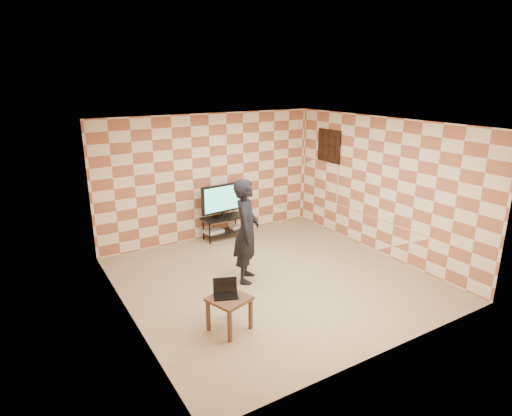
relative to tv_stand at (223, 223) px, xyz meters
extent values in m
plane|color=tan|center=(-0.13, -2.22, -0.36)|extent=(5.00, 5.00, 0.00)
cube|color=beige|center=(-0.13, 0.28, 0.99)|extent=(5.00, 0.02, 2.70)
cube|color=beige|center=(-0.13, -4.72, 0.99)|extent=(5.00, 0.02, 2.70)
cube|color=beige|center=(-2.63, -2.22, 0.99)|extent=(0.02, 5.00, 2.70)
cube|color=beige|center=(2.37, -2.22, 0.99)|extent=(0.02, 5.00, 2.70)
cube|color=white|center=(-0.13, -2.22, 2.34)|extent=(5.00, 5.00, 0.02)
cube|color=black|center=(2.34, -0.67, 1.59)|extent=(0.04, 0.72, 0.72)
cube|color=black|center=(2.34, -0.67, 1.59)|extent=(0.04, 0.03, 0.68)
cube|color=black|center=(2.34, -0.67, 1.59)|extent=(0.04, 0.68, 0.03)
cube|color=black|center=(0.00, 0.00, 0.12)|extent=(0.91, 0.41, 0.04)
cube|color=black|center=(0.00, 0.00, -0.20)|extent=(0.82, 0.36, 0.03)
cylinder|color=black|center=(-0.40, -0.16, -0.11)|extent=(0.03, 0.03, 0.50)
cylinder|color=black|center=(-0.40, 0.16, -0.11)|extent=(0.03, 0.03, 0.50)
cylinder|color=black|center=(0.40, -0.16, -0.11)|extent=(0.03, 0.03, 0.50)
cylinder|color=black|center=(0.40, 0.16, -0.11)|extent=(0.03, 0.03, 0.50)
cube|color=black|center=(0.00, 0.00, 0.15)|extent=(0.31, 0.22, 0.03)
cube|color=black|center=(0.00, 0.00, 0.21)|extent=(0.08, 0.06, 0.08)
cube|color=black|center=(0.00, 0.00, 0.56)|extent=(1.00, 0.16, 0.61)
cube|color=#43BD9E|center=(0.00, -0.04, 0.56)|extent=(0.89, 0.09, 0.53)
cube|color=silver|center=(-0.22, 0.02, -0.16)|extent=(0.43, 0.34, 0.06)
cube|color=silver|center=(0.33, 0.03, -0.16)|extent=(0.26, 0.21, 0.05)
cube|color=#3D251A|center=(-1.54, -3.22, 0.12)|extent=(0.63, 0.63, 0.04)
cube|color=#3D251A|center=(-1.67, -3.48, -0.13)|extent=(0.06, 0.06, 0.46)
cube|color=#3D251A|center=(-1.80, -3.08, -0.13)|extent=(0.06, 0.06, 0.46)
cube|color=#3D251A|center=(-1.27, -3.35, -0.13)|extent=(0.06, 0.06, 0.46)
cube|color=#3D251A|center=(-1.40, -2.96, -0.13)|extent=(0.06, 0.06, 0.46)
cube|color=black|center=(-1.56, -3.17, 0.14)|extent=(0.40, 0.34, 0.02)
cube|color=black|center=(-1.51, -3.06, 0.25)|extent=(0.33, 0.18, 0.21)
imported|color=black|center=(-0.55, -1.99, 0.54)|extent=(0.74, 0.79, 1.81)
camera|label=1|loc=(-3.94, -7.93, 3.06)|focal=30.00mm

